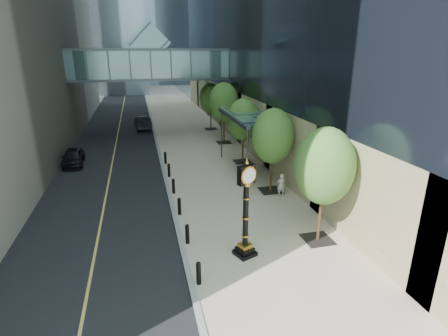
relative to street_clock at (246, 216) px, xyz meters
The scene contains 12 objects.
ground 3.28m from the street_clock, 83.43° to the right, with size 320.00×320.00×0.00m, color gray.
road 38.08m from the street_clock, 100.15° to the left, with size 8.00×180.00×0.02m, color black.
sidewalk 37.51m from the street_clock, 88.02° to the left, with size 8.00×180.00×0.06m, color #BFAC93.
curb 37.58m from the street_clock, 94.13° to the left, with size 0.25×180.00×0.07m, color gray.
skywalk 26.20m from the street_clock, 96.07° to the left, with size 17.00×4.20×5.80m.
entrance_canopy 12.23m from the street_clock, 71.72° to the left, with size 3.00×8.00×4.38m.
bollard_row 7.03m from the street_clock, 110.50° to the left, with size 0.20×16.20×0.90m.
street_trees 13.93m from the street_clock, 73.62° to the left, with size 2.89×28.67×5.94m.
street_clock is the anchor object (origin of this frame).
pedestrian 7.37m from the street_clock, 54.68° to the left, with size 0.55×0.36×1.50m, color beige.
car_near 18.80m from the street_clock, 121.16° to the left, with size 1.56×3.88×1.32m, color black.
car_far 28.86m from the street_clock, 97.78° to the left, with size 1.62×4.64×1.53m, color black.
Camera 1 is at (-4.51, -10.67, 8.99)m, focal length 28.00 mm.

